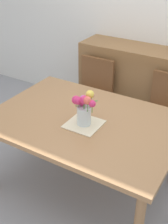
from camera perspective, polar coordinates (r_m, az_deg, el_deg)
The scene contains 8 objects.
ground_plane at distance 3.00m, azimuth 0.13°, elevation -13.71°, with size 12.00×12.00×0.00m, color #939399.
back_wall at distance 3.68m, azimuth 13.88°, elevation 18.85°, with size 7.00×0.10×2.80m, color silver.
dining_table at distance 2.58m, azimuth 0.15°, elevation -2.89°, with size 1.61×1.14×0.76m.
chair_left at distance 3.53m, azimuth 1.62°, elevation 4.02°, with size 0.42×0.42×0.90m.
chair_right at distance 3.24m, azimuth 15.34°, elevation 0.25°, with size 0.42×0.42×0.90m.
dresser at distance 3.74m, azimuth 9.93°, elevation 4.82°, with size 1.40×0.47×1.00m.
placemat at distance 2.46m, azimuth 0.00°, elevation -2.33°, with size 0.28×0.28×0.01m, color beige.
flower_vase at distance 2.38m, azimuth 0.00°, elevation 1.01°, with size 0.22×0.17×0.29m.
Camera 1 is at (1.11, -1.84, 2.10)m, focal length 47.66 mm.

